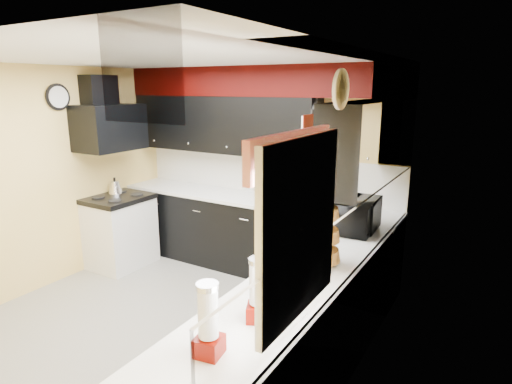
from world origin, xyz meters
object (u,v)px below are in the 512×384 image
Objects in this scene: knife_block at (337,201)px; kettle at (115,187)px; microwave at (356,215)px; toaster_oven at (278,193)px; utensil_crock at (330,203)px.

knife_block reaches higher than kettle.
microwave is 3.07× the size of kettle.
microwave reaches higher than toaster_oven.
microwave is at bearing -60.45° from knife_block.
kettle is at bearing 171.76° from toaster_oven.
microwave reaches higher than knife_block.
toaster_oven is 0.69m from knife_block.
toaster_oven reaches higher than kettle.
microwave reaches higher than kettle.
knife_block is at bearing 31.04° from microwave.
utensil_crock reaches higher than kettle.
toaster_oven reaches higher than knife_block.
microwave is 2.73× the size of knife_block.
kettle is at bearing -170.91° from knife_block.
toaster_oven is at bearing 63.09° from microwave.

